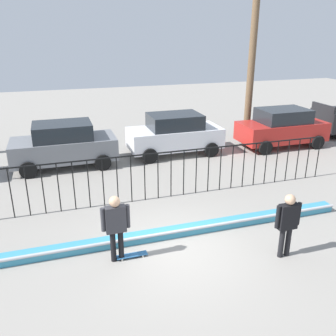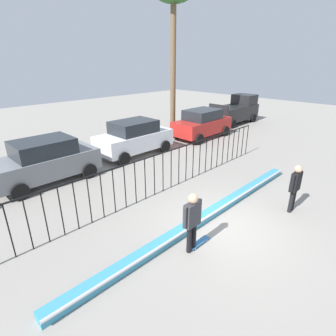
{
  "view_description": "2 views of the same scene",
  "coord_description": "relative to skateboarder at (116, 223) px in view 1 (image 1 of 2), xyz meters",
  "views": [
    {
      "loc": [
        -2.71,
        -7.89,
        5.47
      ],
      "look_at": [
        0.64,
        2.59,
        1.31
      ],
      "focal_mm": 38.95,
      "sensor_mm": 36.0,
      "label": 1
    },
    {
      "loc": [
        -6.39,
        -3.92,
        5.01
      ],
      "look_at": [
        0.47,
        2.9,
        1.1
      ],
      "focal_mm": 28.81,
      "sensor_mm": 36.0,
      "label": 2
    }
  ],
  "objects": [
    {
      "name": "parked_car_white",
      "position": [
        4.13,
        7.68,
        -0.1
      ],
      "size": [
        4.3,
        2.12,
        1.9
      ],
      "rotation": [
        0.0,
        0.0,
        -0.06
      ],
      "color": "silver",
      "rests_on": "ground"
    },
    {
      "name": "skateboarder",
      "position": [
        0.0,
        0.0,
        0.0
      ],
      "size": [
        0.72,
        0.27,
        1.78
      ],
      "rotation": [
        0.0,
        0.0,
        -0.43
      ],
      "color": "black",
      "rests_on": "ground"
    },
    {
      "name": "perimeter_fence",
      "position": [
        1.54,
        3.2,
        -0.03
      ],
      "size": [
        14.04,
        0.04,
        1.67
      ],
      "color": "black",
      "rests_on": "ground"
    },
    {
      "name": "ground_plane",
      "position": [
        1.54,
        0.02,
        -1.07
      ],
      "size": [
        60.0,
        60.0,
        0.0
      ],
      "primitive_type": "plane",
      "color": "gray"
    },
    {
      "name": "parked_car_red",
      "position": [
        9.58,
        7.18,
        -0.1
      ],
      "size": [
        4.3,
        2.12,
        1.9
      ],
      "rotation": [
        0.0,
        0.0,
        -0.08
      ],
      "color": "#B2231E",
      "rests_on": "ground"
    },
    {
      "name": "bowl_coping_ledge",
      "position": [
        1.54,
        0.68,
        -0.95
      ],
      "size": [
        11.0,
        0.4,
        0.27
      ],
      "color": "teal",
      "rests_on": "ground"
    },
    {
      "name": "parked_car_gray",
      "position": [
        -0.88,
        7.47,
        -0.1
      ],
      "size": [
        4.3,
        2.12,
        1.9
      ],
      "rotation": [
        0.0,
        0.0,
        -0.04
      ],
      "color": "slate",
      "rests_on": "ground"
    },
    {
      "name": "camera_operator",
      "position": [
        4.12,
        -1.13,
        -0.02
      ],
      "size": [
        0.7,
        0.26,
        1.74
      ],
      "rotation": [
        0.0,
        0.0,
        2.34
      ],
      "color": "black",
      "rests_on": "ground"
    },
    {
      "name": "skateboard",
      "position": [
        0.37,
        0.0,
        -1.01
      ],
      "size": [
        0.8,
        0.2,
        0.07
      ],
      "rotation": [
        0.0,
        0.0,
        0.29
      ],
      "color": "#26598C",
      "rests_on": "ground"
    }
  ]
}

